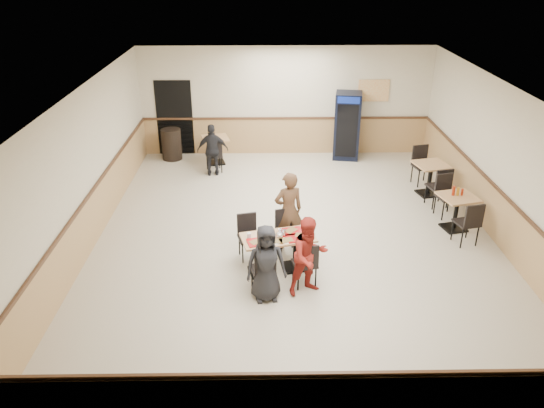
{
  "coord_description": "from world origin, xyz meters",
  "views": [
    {
      "loc": [
        -0.63,
        -9.41,
        5.24
      ],
      "look_at": [
        -0.48,
        -0.5,
        0.98
      ],
      "focal_mm": 35.0,
      "sensor_mm": 36.0,
      "label": 1
    }
  ],
  "objects_px": {
    "side_table_near": "(457,207)",
    "diner_woman_right": "(309,256)",
    "lone_diner": "(213,150)",
    "side_table_far": "(430,174)",
    "diner_woman_left": "(266,263)",
    "trash_bin": "(172,144)",
    "back_table": "(216,146)",
    "main_table": "(278,248)",
    "pepsi_cooler": "(347,126)",
    "diner_man_opposite": "(288,211)"
  },
  "relations": [
    {
      "from": "diner_woman_left",
      "to": "pepsi_cooler",
      "type": "xyz_separation_m",
      "value": [
        2.27,
        6.67,
        0.25
      ]
    },
    {
      "from": "main_table",
      "to": "back_table",
      "type": "bearing_deg",
      "value": 92.41
    },
    {
      "from": "main_table",
      "to": "diner_man_opposite",
      "type": "height_order",
      "value": "diner_man_opposite"
    },
    {
      "from": "main_table",
      "to": "diner_woman_left",
      "type": "distance_m",
      "value": 0.91
    },
    {
      "from": "main_table",
      "to": "side_table_near",
      "type": "bearing_deg",
      "value": 8.88
    },
    {
      "from": "main_table",
      "to": "lone_diner",
      "type": "relative_size",
      "value": 1.04
    },
    {
      "from": "back_table",
      "to": "diner_woman_left",
      "type": "bearing_deg",
      "value": -78.09
    },
    {
      "from": "diner_woman_left",
      "to": "back_table",
      "type": "height_order",
      "value": "diner_woman_left"
    },
    {
      "from": "diner_woman_left",
      "to": "trash_bin",
      "type": "relative_size",
      "value": 1.57
    },
    {
      "from": "side_table_far",
      "to": "back_table",
      "type": "distance_m",
      "value": 5.64
    },
    {
      "from": "side_table_far",
      "to": "back_table",
      "type": "height_order",
      "value": "side_table_far"
    },
    {
      "from": "back_table",
      "to": "pepsi_cooler",
      "type": "xyz_separation_m",
      "value": [
        3.6,
        0.39,
        0.43
      ]
    },
    {
      "from": "side_table_far",
      "to": "pepsi_cooler",
      "type": "relative_size",
      "value": 0.47
    },
    {
      "from": "lone_diner",
      "to": "side_table_near",
      "type": "height_order",
      "value": "lone_diner"
    },
    {
      "from": "diner_woman_right",
      "to": "diner_man_opposite",
      "type": "relative_size",
      "value": 0.9
    },
    {
      "from": "main_table",
      "to": "diner_woman_left",
      "type": "bearing_deg",
      "value": -117.9
    },
    {
      "from": "diner_man_opposite",
      "to": "side_table_far",
      "type": "distance_m",
      "value": 4.22
    },
    {
      "from": "side_table_near",
      "to": "side_table_far",
      "type": "relative_size",
      "value": 0.97
    },
    {
      "from": "back_table",
      "to": "side_table_near",
      "type": "bearing_deg",
      "value": -36.54
    },
    {
      "from": "diner_man_opposite",
      "to": "main_table",
      "type": "bearing_deg",
      "value": 58.26
    },
    {
      "from": "main_table",
      "to": "trash_bin",
      "type": "bearing_deg",
      "value": 102.32
    },
    {
      "from": "lone_diner",
      "to": "diner_woman_right",
      "type": "bearing_deg",
      "value": 105.82
    },
    {
      "from": "lone_diner",
      "to": "side_table_far",
      "type": "height_order",
      "value": "lone_diner"
    },
    {
      "from": "main_table",
      "to": "trash_bin",
      "type": "relative_size",
      "value": 1.64
    },
    {
      "from": "back_table",
      "to": "trash_bin",
      "type": "relative_size",
      "value": 0.96
    },
    {
      "from": "diner_man_opposite",
      "to": "side_table_far",
      "type": "height_order",
      "value": "diner_man_opposite"
    },
    {
      "from": "diner_woman_left",
      "to": "trash_bin",
      "type": "xyz_separation_m",
      "value": [
        -2.57,
        6.63,
        -0.24
      ]
    },
    {
      "from": "lone_diner",
      "to": "trash_bin",
      "type": "height_order",
      "value": "lone_diner"
    },
    {
      "from": "diner_woman_right",
      "to": "pepsi_cooler",
      "type": "relative_size",
      "value": 0.76
    },
    {
      "from": "back_table",
      "to": "trash_bin",
      "type": "bearing_deg",
      "value": 164.32
    },
    {
      "from": "pepsi_cooler",
      "to": "diner_woman_right",
      "type": "bearing_deg",
      "value": -93.82
    },
    {
      "from": "side_table_near",
      "to": "diner_woman_right",
      "type": "bearing_deg",
      "value": -145.51
    },
    {
      "from": "diner_man_opposite",
      "to": "side_table_near",
      "type": "height_order",
      "value": "diner_man_opposite"
    },
    {
      "from": "diner_woman_right",
      "to": "back_table",
      "type": "distance_m",
      "value": 6.44
    },
    {
      "from": "lone_diner",
      "to": "back_table",
      "type": "distance_m",
      "value": 0.85
    },
    {
      "from": "main_table",
      "to": "back_table",
      "type": "height_order",
      "value": "back_table"
    },
    {
      "from": "lone_diner",
      "to": "side_table_near",
      "type": "bearing_deg",
      "value": 144.45
    },
    {
      "from": "side_table_far",
      "to": "back_table",
      "type": "xyz_separation_m",
      "value": [
        -5.21,
        2.15,
        -0.03
      ]
    },
    {
      "from": "pepsi_cooler",
      "to": "side_table_near",
      "type": "bearing_deg",
      "value": -59.17
    },
    {
      "from": "diner_woman_left",
      "to": "trash_bin",
      "type": "bearing_deg",
      "value": 103.22
    },
    {
      "from": "diner_woman_right",
      "to": "lone_diner",
      "type": "bearing_deg",
      "value": 86.29
    },
    {
      "from": "side_table_near",
      "to": "side_table_far",
      "type": "height_order",
      "value": "side_table_far"
    },
    {
      "from": "pepsi_cooler",
      "to": "diner_man_opposite",
      "type": "bearing_deg",
      "value": -100.62
    },
    {
      "from": "diner_man_opposite",
      "to": "lone_diner",
      "type": "relative_size",
      "value": 1.16
    },
    {
      "from": "diner_woman_left",
      "to": "side_table_far",
      "type": "height_order",
      "value": "diner_woman_left"
    },
    {
      "from": "diner_woman_left",
      "to": "side_table_far",
      "type": "distance_m",
      "value": 5.67
    },
    {
      "from": "side_table_near",
      "to": "pepsi_cooler",
      "type": "distance_m",
      "value": 4.62
    },
    {
      "from": "pepsi_cooler",
      "to": "trash_bin",
      "type": "relative_size",
      "value": 2.15
    },
    {
      "from": "main_table",
      "to": "diner_woman_right",
      "type": "xyz_separation_m",
      "value": [
        0.49,
        -0.68,
        0.24
      ]
    },
    {
      "from": "diner_woman_left",
      "to": "lone_diner",
      "type": "relative_size",
      "value": 1.0
    }
  ]
}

